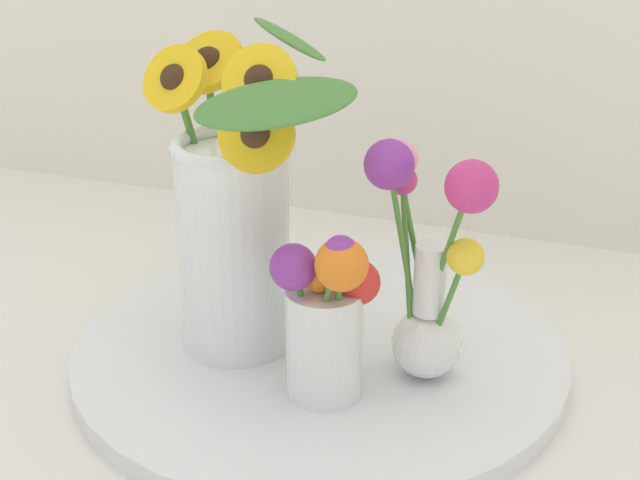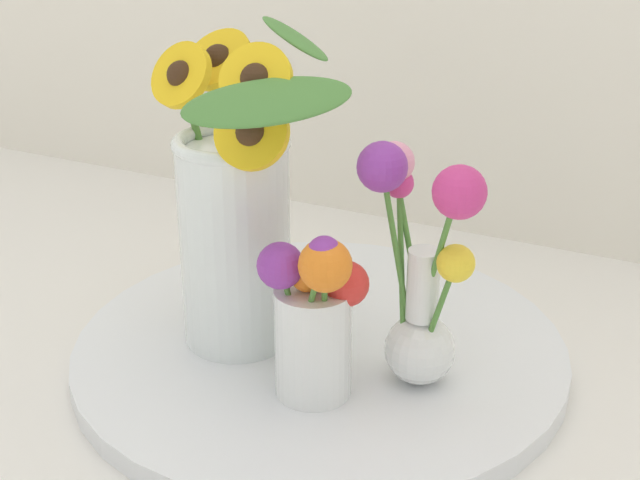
% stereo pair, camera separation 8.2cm
% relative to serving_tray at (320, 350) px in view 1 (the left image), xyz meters
% --- Properties ---
extents(ground_plane, '(6.00, 6.00, 0.00)m').
position_rel_serving_tray_xyz_m(ground_plane, '(-0.03, -0.05, -0.01)').
color(ground_plane, silver).
extents(serving_tray, '(0.47, 0.47, 0.02)m').
position_rel_serving_tray_xyz_m(serving_tray, '(0.00, 0.00, 0.00)').
color(serving_tray, silver).
rests_on(serving_tray, ground_plane).
extents(mason_jar_sunflowers, '(0.23, 0.23, 0.30)m').
position_rel_serving_tray_xyz_m(mason_jar_sunflowers, '(-0.07, -0.03, 0.13)').
color(mason_jar_sunflowers, silver).
rests_on(mason_jar_sunflowers, serving_tray).
extents(vase_small_center, '(0.08, 0.08, 0.16)m').
position_rel_serving_tray_xyz_m(vase_small_center, '(0.04, -0.09, 0.09)').
color(vase_small_center, white).
rests_on(vase_small_center, serving_tray).
extents(vase_bulb_right, '(0.12, 0.09, 0.22)m').
position_rel_serving_tray_xyz_m(vase_bulb_right, '(0.11, -0.03, 0.12)').
color(vase_bulb_right, white).
rests_on(vase_bulb_right, serving_tray).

